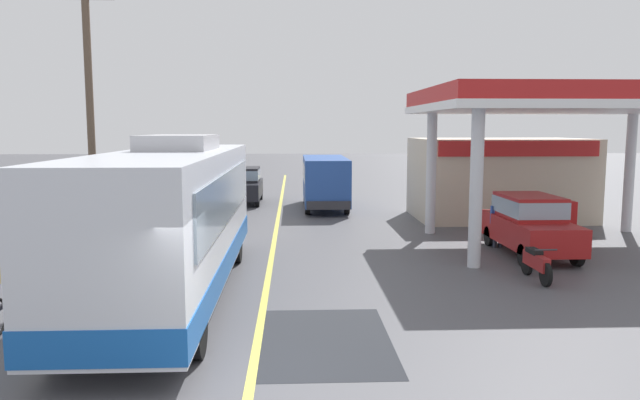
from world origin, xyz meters
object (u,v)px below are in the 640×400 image
motorcycle_parked_forecourt (536,263)px  coach_bus_main (173,222)px  car_trailing_behind_bus (244,183)px  minibus_opposing_lane (325,178)px  pedestrian_near_pump (498,219)px  car_at_pump (530,222)px  cyclist_on_shoulder (11,287)px

motorcycle_parked_forecourt → coach_bus_main: bearing=-174.0°
car_trailing_behind_bus → minibus_opposing_lane: bearing=-29.0°
pedestrian_near_pump → minibus_opposing_lane: bearing=117.9°
coach_bus_main → pedestrian_near_pump: size_ratio=6.65×
car_at_pump → cyclist_on_shoulder: bearing=-154.3°
coach_bus_main → car_at_pump: coach_bus_main is taller
motorcycle_parked_forecourt → pedestrian_near_pump: bearing=83.7°
minibus_opposing_lane → motorcycle_parked_forecourt: size_ratio=3.41×
car_trailing_behind_bus → motorcycle_parked_forecourt: bearing=-61.6°
coach_bus_main → minibus_opposing_lane: bearing=73.9°
car_at_pump → cyclist_on_shoulder: (-12.70, -6.10, -0.23)m
minibus_opposing_lane → pedestrian_near_pump: (5.11, -9.65, -0.54)m
cyclist_on_shoulder → minibus_opposing_lane: bearing=67.4°
minibus_opposing_lane → motorcycle_parked_forecourt: 14.64m
coach_bus_main → car_trailing_behind_bus: coach_bus_main is taller
car_at_pump → motorcycle_parked_forecourt: 3.30m
car_at_pump → cyclist_on_shoulder: 14.09m
coach_bus_main → cyclist_on_shoulder: bearing=-142.8°
motorcycle_parked_forecourt → cyclist_on_shoulder: bearing=-165.5°
minibus_opposing_lane → motorcycle_parked_forecourt: bearing=-71.4°
minibus_opposing_lane → pedestrian_near_pump: minibus_opposing_lane is taller
motorcycle_parked_forecourt → car_trailing_behind_bus: car_trailing_behind_bus is taller
coach_bus_main → pedestrian_near_pump: bearing=28.7°
minibus_opposing_lane → coach_bus_main: bearing=-106.1°
car_at_pump → car_trailing_behind_bus: 16.23m
minibus_opposing_lane → car_trailing_behind_bus: minibus_opposing_lane is taller
car_at_pump → coach_bus_main: bearing=-158.0°
coach_bus_main → car_trailing_behind_bus: (0.24, 17.01, -0.71)m
coach_bus_main → motorcycle_parked_forecourt: size_ratio=6.13×
coach_bus_main → car_trailing_behind_bus: bearing=89.2°
coach_bus_main → motorcycle_parked_forecourt: 9.06m
car_at_pump → pedestrian_near_pump: (-0.58, 1.11, -0.08)m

